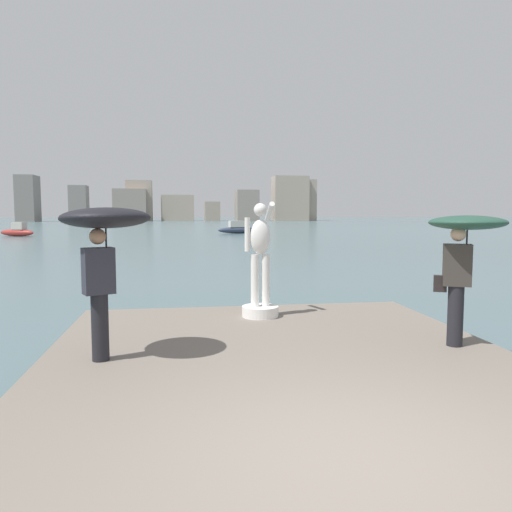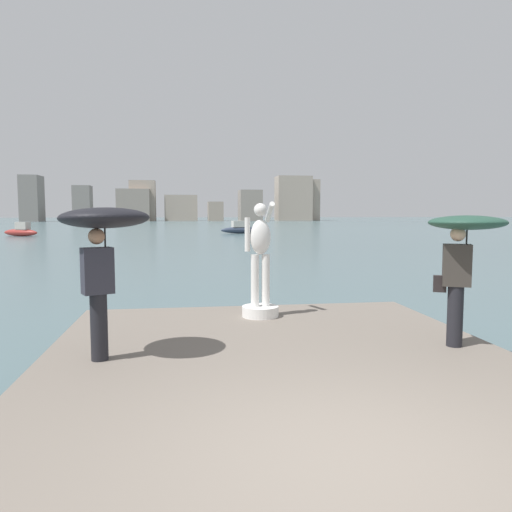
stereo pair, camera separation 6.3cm
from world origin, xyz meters
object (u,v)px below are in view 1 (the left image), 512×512
boat_near (17,231)px  boat_mid (239,229)px  onlooker_left (104,235)px  onlooker_right (464,242)px  statue_white_figure (260,273)px

boat_near → boat_mid: boat_mid is taller
onlooker_left → boat_near: (-15.07, 44.74, -1.55)m
onlooker_right → boat_near: bearing=114.1°
boat_near → boat_mid: size_ratio=0.77×
onlooker_left → onlooker_right: 4.98m
statue_white_figure → onlooker_right: statue_white_figure is taller
statue_white_figure → boat_near: statue_white_figure is taller
statue_white_figure → onlooker_left: size_ratio=1.06×
onlooker_left → boat_mid: (7.38, 48.22, -1.54)m
boat_mid → boat_near: bearing=-171.2°
statue_white_figure → onlooker_right: size_ratio=1.13×
onlooker_right → onlooker_left: bearing=178.7°
onlooker_left → boat_mid: 48.80m
statue_white_figure → boat_mid: statue_white_figure is taller
onlooker_right → boat_mid: (2.40, 48.33, -1.40)m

